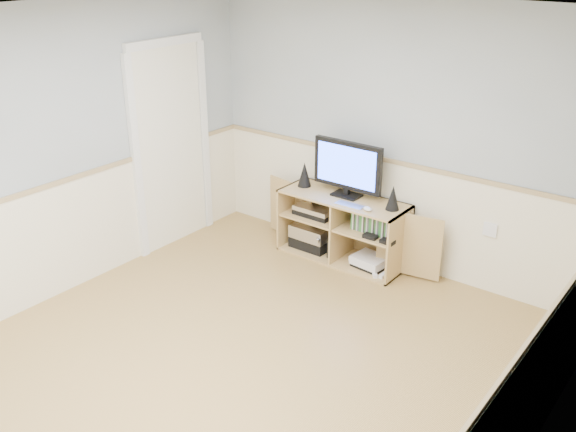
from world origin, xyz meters
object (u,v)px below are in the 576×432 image
at_px(monitor, 348,167).
at_px(keyboard, 350,205).
at_px(game_consoles, 369,261).
at_px(media_cabinet, 346,226).

xyz_separation_m(monitor, keyboard, (0.16, -0.19, -0.29)).
bearing_deg(game_consoles, media_cabinet, 168.13).
height_order(media_cabinet, keyboard, keyboard).
height_order(media_cabinet, game_consoles, media_cabinet).
distance_m(monitor, keyboard, 0.38).
height_order(monitor, keyboard, monitor).
xyz_separation_m(media_cabinet, monitor, (-0.00, -0.01, 0.61)).
bearing_deg(keyboard, monitor, 128.83).
bearing_deg(game_consoles, monitor, 169.48).
xyz_separation_m(monitor, game_consoles, (0.33, -0.06, -0.87)).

